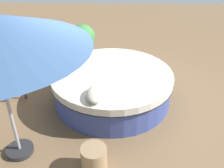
# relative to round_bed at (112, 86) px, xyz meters

# --- Properties ---
(ground_plane) EXTENTS (16.00, 16.00, 0.00)m
(ground_plane) POSITION_rel_round_bed_xyz_m (0.00, 0.00, -0.33)
(ground_plane) COLOR brown
(round_bed) EXTENTS (2.46, 2.46, 0.65)m
(round_bed) POSITION_rel_round_bed_xyz_m (0.00, 0.00, 0.00)
(round_bed) COLOR #38478C
(round_bed) RESTS_ON ground_plane
(throw_pillow_0) EXTENTS (0.54, 0.28, 0.14)m
(throw_pillow_0) POSITION_rel_round_bed_xyz_m (0.30, 0.86, 0.39)
(throw_pillow_0) COLOR beige
(throw_pillow_0) RESTS_ON round_bed
(throw_pillow_1) EXTENTS (0.55, 0.32, 0.16)m
(throw_pillow_1) POSITION_rel_round_bed_xyz_m (-0.87, 0.25, 0.40)
(throw_pillow_1) COLOR beige
(throw_pillow_1) RESTS_ON round_bed
(patio_chair) EXTENTS (0.64, 0.63, 0.98)m
(patio_chair) POSITION_rel_round_bed_xyz_m (0.17, 2.01, 0.23)
(patio_chair) COLOR #333338
(patio_chair) RESTS_ON ground_plane
(planter) EXTENTS (0.67, 0.67, 0.99)m
(planter) POSITION_rel_round_bed_xyz_m (1.93, 0.84, 0.22)
(planter) COLOR #4C4C51
(planter) RESTS_ON ground_plane
(side_table) EXTENTS (0.39, 0.39, 0.43)m
(side_table) POSITION_rel_round_bed_xyz_m (-1.84, 0.21, -0.12)
(side_table) COLOR #997A56
(side_table) RESTS_ON ground_plane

